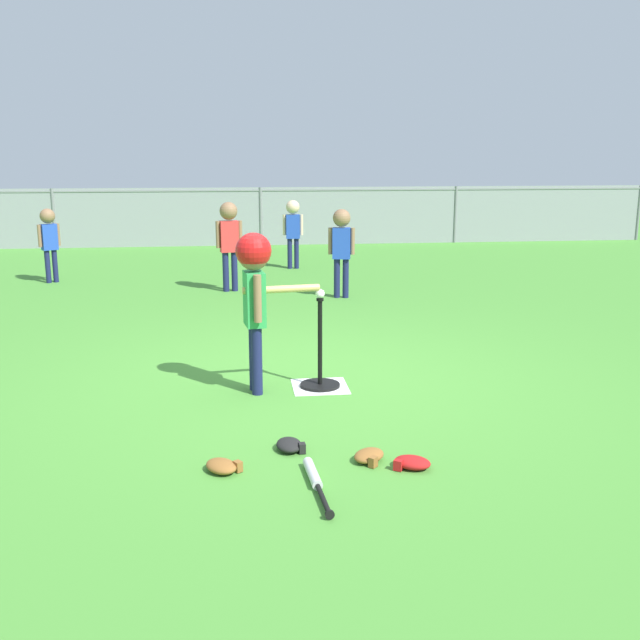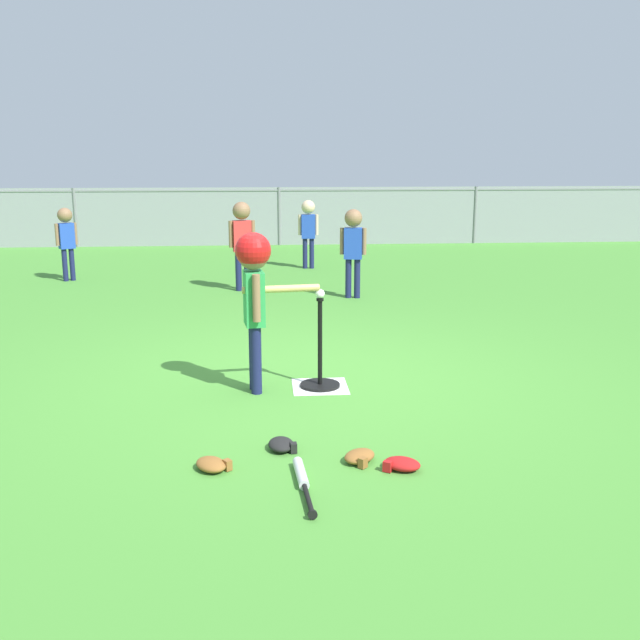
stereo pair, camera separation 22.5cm
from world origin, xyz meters
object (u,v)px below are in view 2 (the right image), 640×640
(batting_tee, at_px, (320,373))
(spare_bat_silver, at_px, (302,478))
(glove_by_plate, at_px, (360,456))
(glove_outfield_drop, at_px, (402,464))
(fielder_deep_left, at_px, (66,234))
(glove_tossed_aside, at_px, (212,464))
(fielder_near_right, at_px, (353,241))
(glove_near_bats, at_px, (282,445))
(fielder_deep_right, at_px, (308,225))
(fielder_near_left, at_px, (242,234))
(batter_child, at_px, (255,279))
(baseball_on_tee, at_px, (320,294))

(batting_tee, bearing_deg, spare_bat_silver, -97.70)
(glove_by_plate, height_order, glove_outfield_drop, same)
(fielder_deep_left, distance_m, glove_tossed_aside, 7.27)
(fielder_near_right, distance_m, glove_near_bats, 5.08)
(spare_bat_silver, xyz_separation_m, glove_tossed_aside, (-0.52, 0.22, 0.01))
(fielder_deep_right, xyz_separation_m, fielder_near_right, (0.42, -2.50, 0.03))
(glove_tossed_aside, distance_m, glove_outfield_drop, 1.13)
(fielder_near_left, distance_m, glove_outfield_drop, 6.04)
(fielder_deep_right, bearing_deg, batting_tee, -92.70)
(batting_tee, height_order, fielder_near_right, fielder_near_right)
(batting_tee, relative_size, batter_child, 0.58)
(glove_outfield_drop, bearing_deg, fielder_deep_left, 117.80)
(baseball_on_tee, bearing_deg, fielder_deep_right, 87.30)
(fielder_deep_right, bearing_deg, fielder_near_left, -118.12)
(baseball_on_tee, relative_size, fielder_deep_left, 0.07)
(glove_by_plate, distance_m, glove_outfield_drop, 0.27)
(spare_bat_silver, relative_size, glove_near_bats, 2.95)
(batting_tee, xyz_separation_m, fielder_deep_left, (-3.26, 5.26, 0.56))
(baseball_on_tee, relative_size, spare_bat_silver, 0.11)
(fielder_near_left, height_order, glove_outfield_drop, fielder_near_left)
(glove_near_bats, xyz_separation_m, glove_tossed_aside, (-0.42, -0.27, 0.00))
(fielder_deep_right, xyz_separation_m, glove_near_bats, (-0.63, -7.42, -0.67))
(fielder_deep_left, distance_m, glove_outfield_drop, 7.80)
(baseball_on_tee, distance_m, glove_outfield_drop, 1.81)
(glove_near_bats, bearing_deg, fielder_deep_left, 114.13)
(baseball_on_tee, bearing_deg, fielder_near_right, 79.07)
(fielder_near_left, xyz_separation_m, glove_near_bats, (0.37, -5.54, -0.73))
(batting_tee, height_order, glove_outfield_drop, batting_tee)
(batting_tee, xyz_separation_m, batter_child, (-0.51, -0.07, 0.77))
(glove_by_plate, bearing_deg, baseball_on_tee, 94.86)
(batting_tee, height_order, spare_bat_silver, batting_tee)
(glove_outfield_drop, bearing_deg, spare_bat_silver, -166.63)
(spare_bat_silver, bearing_deg, fielder_near_right, 80.11)
(batting_tee, distance_m, fielder_near_right, 3.77)
(fielder_deep_right, distance_m, spare_bat_silver, 7.96)
(spare_bat_silver, bearing_deg, glove_near_bats, 101.84)
(spare_bat_silver, relative_size, glove_tossed_aside, 2.52)
(fielder_near_right, relative_size, glove_outfield_drop, 4.20)
(batter_child, relative_size, glove_near_bats, 5.39)
(fielder_deep_left, distance_m, glove_by_plate, 7.58)
(batting_tee, bearing_deg, glove_outfield_drop, -77.42)
(fielder_deep_right, height_order, glove_outfield_drop, fielder_deep_right)
(fielder_near_right, relative_size, glove_tossed_aside, 4.18)
(glove_near_bats, bearing_deg, glove_tossed_aside, -147.01)
(fielder_deep_right, height_order, fielder_near_right, fielder_near_right)
(batting_tee, bearing_deg, glove_by_plate, -85.14)
(fielder_deep_left, bearing_deg, batter_child, -62.62)
(batting_tee, relative_size, glove_by_plate, 2.68)
(fielder_deep_left, bearing_deg, glove_by_plate, -63.32)
(fielder_near_right, bearing_deg, fielder_deep_right, 99.43)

